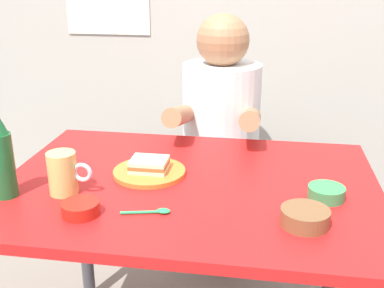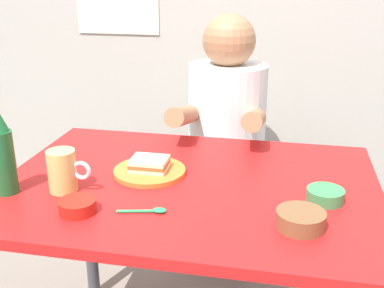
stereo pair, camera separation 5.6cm
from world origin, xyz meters
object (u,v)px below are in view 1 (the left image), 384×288
object	(u,v)px
plate_orange	(149,172)
sandwich	(149,164)
person_seated	(221,114)
beer_mug	(63,173)
condiment_bowl_brown	(305,216)
stool	(219,203)
beer_bottle	(1,156)
dining_table	(189,210)

from	to	relation	value
plate_orange	sandwich	world-z (taller)	sandwich
person_seated	beer_mug	size ratio (longest dim) A/B	5.71
condiment_bowl_brown	sandwich	bearing A→B (deg)	152.19
stool	beer_bottle	world-z (taller)	beer_bottle
person_seated	beer_bottle	bearing A→B (deg)	-122.99
beer_mug	dining_table	bearing A→B (deg)	21.17
stool	plate_orange	size ratio (longest dim) A/B	2.05
dining_table	beer_mug	size ratio (longest dim) A/B	8.73
stool	plate_orange	world-z (taller)	plate_orange
dining_table	person_seated	xyz separation A→B (m)	(0.03, 0.62, 0.12)
sandwich	beer_mug	distance (m)	0.26
beer_bottle	person_seated	bearing A→B (deg)	57.01
sandwich	condiment_bowl_brown	world-z (taller)	sandwich
stool	plate_orange	bearing A→B (deg)	-104.92
sandwich	plate_orange	bearing A→B (deg)	0.00
dining_table	person_seated	size ratio (longest dim) A/B	1.53
dining_table	condiment_bowl_brown	bearing A→B (deg)	-32.36
stool	sandwich	world-z (taller)	sandwich
plate_orange	condiment_bowl_brown	size ratio (longest dim) A/B	1.83
condiment_bowl_brown	person_seated	bearing A→B (deg)	109.40
dining_table	beer_mug	world-z (taller)	beer_mug
dining_table	beer_bottle	world-z (taller)	beer_bottle
dining_table	condiment_bowl_brown	xyz separation A→B (m)	(0.32, -0.20, 0.12)
stool	beer_mug	size ratio (longest dim) A/B	3.57
dining_table	plate_orange	bearing A→B (deg)	165.17
stool	beer_bottle	xyz separation A→B (m)	(-0.51, -0.80, 0.51)
person_seated	sandwich	bearing A→B (deg)	-105.19
beer_bottle	stool	bearing A→B (deg)	57.38
plate_orange	stool	bearing A→B (deg)	75.08
stool	beer_mug	distance (m)	0.95
sandwich	beer_mug	xyz separation A→B (m)	(-0.20, -0.16, 0.03)
dining_table	sandwich	distance (m)	0.18
dining_table	beer_mug	xyz separation A→B (m)	(-0.33, -0.13, 0.15)
beer_bottle	plate_orange	bearing A→B (deg)	30.02
condiment_bowl_brown	beer_bottle	bearing A→B (deg)	177.69
stool	person_seated	world-z (taller)	person_seated
dining_table	beer_mug	distance (m)	0.39
sandwich	condiment_bowl_brown	xyz separation A→B (m)	(0.45, -0.24, -0.01)
dining_table	sandwich	size ratio (longest dim) A/B	10.00
beer_mug	stool	bearing A→B (deg)	64.59
plate_orange	sandwich	bearing A→B (deg)	0.00
stool	beer_bottle	size ratio (longest dim) A/B	1.72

